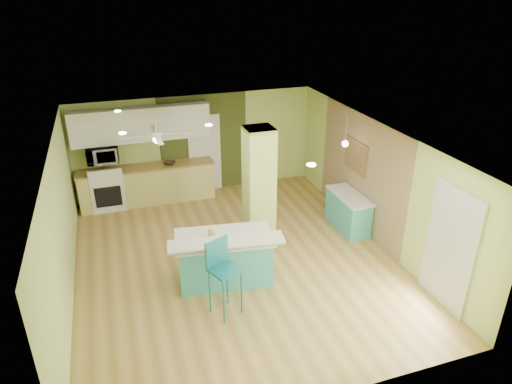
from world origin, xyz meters
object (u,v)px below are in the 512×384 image
peninsula (225,258)px  side_counter (348,212)px  fruit_bowl (169,163)px  canister (212,232)px  bar_stool (221,266)px

peninsula → side_counter: (3.06, 1.02, -0.08)m
fruit_bowl → canister: bearing=-87.0°
side_counter → fruit_bowl: size_ratio=4.45×
side_counter → peninsula: bearing=-161.5°
fruit_bowl → peninsula: bearing=-84.0°
side_counter → bar_stool: bearing=-151.1°
peninsula → canister: size_ratio=10.25×
peninsula → side_counter: peninsula is taller
bar_stool → fruit_bowl: bearing=67.9°
fruit_bowl → canister: 3.64m
bar_stool → fruit_bowl: bar_stool is taller
fruit_bowl → canister: (0.19, -3.63, 0.03)m
peninsula → bar_stool: size_ratio=1.51×
peninsula → bar_stool: 0.93m
peninsula → bar_stool: (-0.26, -0.80, 0.40)m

